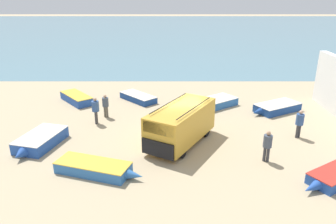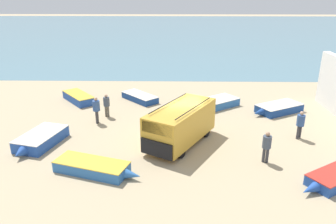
% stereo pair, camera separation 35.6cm
% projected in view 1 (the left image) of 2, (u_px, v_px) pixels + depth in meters
% --- Properties ---
extents(ground_plane, '(200.00, 200.00, 0.00)m').
position_uv_depth(ground_plane, '(181.00, 133.00, 20.06)').
color(ground_plane, tan).
extents(sea_water, '(120.00, 80.00, 0.01)m').
position_uv_depth(sea_water, '(172.00, 31.00, 68.72)').
color(sea_water, slate).
rests_on(sea_water, ground_plane).
extents(parked_van, '(4.24, 5.36, 2.31)m').
position_uv_depth(parked_van, '(181.00, 123.00, 18.39)').
color(parked_van, gold).
rests_on(parked_van, ground_plane).
extents(fishing_rowboat_0, '(4.73, 3.86, 0.58)m').
position_uv_depth(fishing_rowboat_0, '(210.00, 104.00, 24.25)').
color(fishing_rowboat_0, '#2D66AD').
rests_on(fishing_rowboat_0, ground_plane).
extents(fishing_rowboat_1, '(3.28, 3.43, 0.51)m').
position_uv_depth(fishing_rowboat_1, '(138.00, 97.00, 25.92)').
color(fishing_rowboat_1, navy).
rests_on(fishing_rowboat_1, ground_plane).
extents(fishing_rowboat_2, '(3.97, 3.00, 0.57)m').
position_uv_depth(fishing_rowboat_2, '(277.00, 108.00, 23.54)').
color(fishing_rowboat_2, navy).
rests_on(fishing_rowboat_2, ground_plane).
extents(fishing_rowboat_4, '(2.43, 3.86, 0.66)m').
position_uv_depth(fishing_rowboat_4, '(40.00, 140.00, 18.34)').
color(fishing_rowboat_4, '#234CA3').
rests_on(fishing_rowboat_4, ground_plane).
extents(fishing_rowboat_5, '(3.26, 3.70, 0.62)m').
position_uv_depth(fishing_rowboat_5, '(76.00, 98.00, 25.61)').
color(fishing_rowboat_5, '#234CA3').
rests_on(fishing_rowboat_5, ground_plane).
extents(fishing_rowboat_6, '(4.41, 2.38, 0.55)m').
position_uv_depth(fishing_rowboat_6, '(96.00, 168.00, 15.63)').
color(fishing_rowboat_6, '#2D66AD').
rests_on(fishing_rowboat_6, ground_plane).
extents(fisherman_0, '(0.44, 0.44, 1.67)m').
position_uv_depth(fisherman_0, '(268.00, 144.00, 16.45)').
color(fisherman_0, '#38383D').
rests_on(fisherman_0, ground_plane).
extents(fisherman_1, '(0.47, 0.47, 1.78)m').
position_uv_depth(fisherman_1, '(96.00, 108.00, 21.16)').
color(fisherman_1, '#38383D').
rests_on(fisherman_1, ground_plane).
extents(fisherman_2, '(0.42, 0.42, 1.61)m').
position_uv_depth(fisherman_2, '(106.00, 104.00, 22.27)').
color(fisherman_2, '#5B564C').
rests_on(fisherman_2, ground_plane).
extents(fisherman_3, '(0.45, 0.45, 1.71)m').
position_uv_depth(fisherman_3, '(300.00, 122.00, 19.13)').
color(fisherman_3, '#38383D').
rests_on(fisherman_3, ground_plane).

